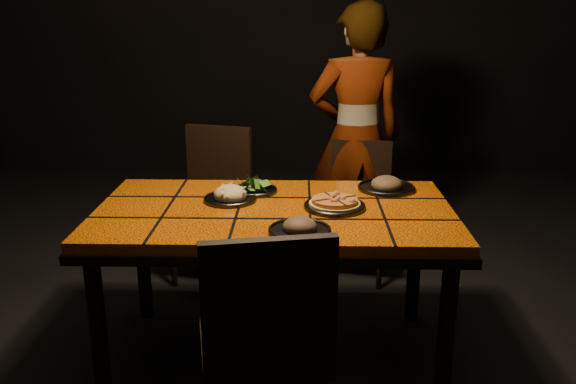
{
  "coord_description": "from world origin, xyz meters",
  "views": [
    {
      "loc": [
        0.12,
        -2.6,
        1.62
      ],
      "look_at": [
        0.06,
        0.02,
        0.82
      ],
      "focal_mm": 38.0,
      "sensor_mm": 36.0,
      "label": 1
    }
  ],
  "objects_px": {
    "chair_far_left": "(214,193)",
    "chair_far_right": "(359,200)",
    "diner": "(356,137)",
    "chair_near": "(266,340)",
    "dining_table": "(274,224)",
    "plate_pasta": "(230,196)",
    "plate_pizza": "(335,204)"
  },
  "relations": [
    {
      "from": "dining_table",
      "to": "plate_pasta",
      "type": "bearing_deg",
      "value": 154.79
    },
    {
      "from": "dining_table",
      "to": "chair_far_left",
      "type": "height_order",
      "value": "chair_far_left"
    },
    {
      "from": "plate_pizza",
      "to": "plate_pasta",
      "type": "relative_size",
      "value": 1.23
    },
    {
      "from": "dining_table",
      "to": "chair_near",
      "type": "relative_size",
      "value": 1.71
    },
    {
      "from": "dining_table",
      "to": "chair_far_right",
      "type": "height_order",
      "value": "chair_far_right"
    },
    {
      "from": "chair_far_left",
      "to": "diner",
      "type": "height_order",
      "value": "diner"
    },
    {
      "from": "chair_near",
      "to": "dining_table",
      "type": "bearing_deg",
      "value": -100.85
    },
    {
      "from": "diner",
      "to": "plate_pasta",
      "type": "height_order",
      "value": "diner"
    },
    {
      "from": "diner",
      "to": "chair_far_right",
      "type": "bearing_deg",
      "value": 85.09
    },
    {
      "from": "chair_near",
      "to": "plate_pasta",
      "type": "xyz_separation_m",
      "value": [
        -0.21,
        0.89,
        0.23
      ]
    },
    {
      "from": "chair_near",
      "to": "plate_pizza",
      "type": "height_order",
      "value": "chair_near"
    },
    {
      "from": "chair_near",
      "to": "chair_far_left",
      "type": "distance_m",
      "value": 1.78
    },
    {
      "from": "dining_table",
      "to": "diner",
      "type": "bearing_deg",
      "value": 68.39
    },
    {
      "from": "chair_near",
      "to": "plate_pasta",
      "type": "height_order",
      "value": "chair_near"
    },
    {
      "from": "dining_table",
      "to": "chair_near",
      "type": "distance_m",
      "value": 0.8
    },
    {
      "from": "dining_table",
      "to": "chair_near",
      "type": "bearing_deg",
      "value": -89.71
    },
    {
      "from": "chair_far_left",
      "to": "diner",
      "type": "relative_size",
      "value": 0.56
    },
    {
      "from": "diner",
      "to": "plate_pizza",
      "type": "distance_m",
      "value": 1.19
    },
    {
      "from": "plate_pizza",
      "to": "plate_pasta",
      "type": "height_order",
      "value": "plate_pasta"
    },
    {
      "from": "dining_table",
      "to": "plate_pasta",
      "type": "height_order",
      "value": "plate_pasta"
    },
    {
      "from": "chair_near",
      "to": "plate_pasta",
      "type": "distance_m",
      "value": 0.94
    },
    {
      "from": "chair_far_right",
      "to": "plate_pasta",
      "type": "distance_m",
      "value": 1.15
    },
    {
      "from": "dining_table",
      "to": "plate_pasta",
      "type": "xyz_separation_m",
      "value": [
        -0.21,
        0.1,
        0.1
      ]
    },
    {
      "from": "chair_near",
      "to": "diner",
      "type": "height_order",
      "value": "diner"
    },
    {
      "from": "diner",
      "to": "chair_far_left",
      "type": "bearing_deg",
      "value": 6.89
    },
    {
      "from": "dining_table",
      "to": "diner",
      "type": "distance_m",
      "value": 1.27
    },
    {
      "from": "chair_far_right",
      "to": "plate_pizza",
      "type": "height_order",
      "value": "chair_far_right"
    },
    {
      "from": "chair_far_left",
      "to": "chair_far_right",
      "type": "height_order",
      "value": "chair_far_left"
    },
    {
      "from": "dining_table",
      "to": "plate_pizza",
      "type": "bearing_deg",
      "value": 0.57
    },
    {
      "from": "chair_far_left",
      "to": "chair_far_right",
      "type": "xyz_separation_m",
      "value": [
        0.89,
        0.04,
        -0.05
      ]
    },
    {
      "from": "chair_far_left",
      "to": "plate_pizza",
      "type": "bearing_deg",
      "value": -39.57
    },
    {
      "from": "chair_near",
      "to": "chair_far_right",
      "type": "relative_size",
      "value": 1.14
    }
  ]
}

